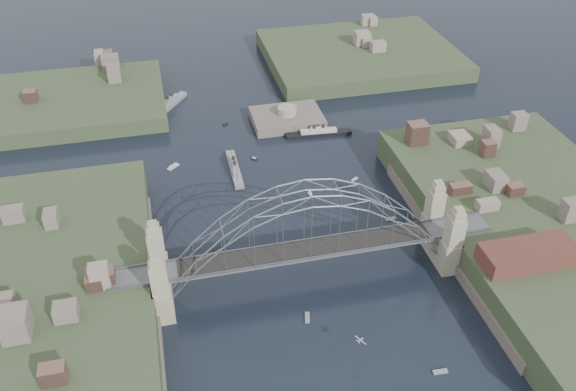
{
  "coord_description": "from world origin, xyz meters",
  "views": [
    {
      "loc": [
        -26.63,
        -94.42,
        94.11
      ],
      "look_at": [
        0.0,
        18.0,
        10.0
      ],
      "focal_mm": 37.6,
      "sensor_mm": 36.0,
      "label": 1
    }
  ],
  "objects_px": {
    "naval_cruiser_near": "(235,168)",
    "wharf_shed": "(528,255)",
    "ocean_liner": "(319,133)",
    "bridge": "(308,235)",
    "fort_island": "(287,123)",
    "naval_cruiser_far": "(171,104)"
  },
  "relations": [
    {
      "from": "bridge",
      "to": "naval_cruiser_far",
      "type": "height_order",
      "value": "bridge"
    },
    {
      "from": "fort_island",
      "to": "ocean_liner",
      "type": "relative_size",
      "value": 1.07
    },
    {
      "from": "naval_cruiser_near",
      "to": "ocean_liner",
      "type": "bearing_deg",
      "value": 25.76
    },
    {
      "from": "naval_cruiser_near",
      "to": "bridge",
      "type": "bearing_deg",
      "value": -79.32
    },
    {
      "from": "fort_island",
      "to": "wharf_shed",
      "type": "xyz_separation_m",
      "value": [
        32.0,
        -84.0,
        10.34
      ]
    },
    {
      "from": "bridge",
      "to": "naval_cruiser_near",
      "type": "distance_m",
      "value": 48.39
    },
    {
      "from": "naval_cruiser_far",
      "to": "fort_island",
      "type": "bearing_deg",
      "value": -29.34
    },
    {
      "from": "bridge",
      "to": "fort_island",
      "type": "bearing_deg",
      "value": 80.27
    },
    {
      "from": "bridge",
      "to": "fort_island",
      "type": "distance_m",
      "value": 72.14
    },
    {
      "from": "fort_island",
      "to": "naval_cruiser_far",
      "type": "distance_m",
      "value": 40.35
    },
    {
      "from": "ocean_liner",
      "to": "bridge",
      "type": "bearing_deg",
      "value": -108.09
    },
    {
      "from": "naval_cruiser_near",
      "to": "ocean_liner",
      "type": "relative_size",
      "value": 0.91
    },
    {
      "from": "bridge",
      "to": "naval_cruiser_far",
      "type": "xyz_separation_m",
      "value": [
        -23.16,
        89.76,
        -11.41
      ]
    },
    {
      "from": "naval_cruiser_near",
      "to": "naval_cruiser_far",
      "type": "xyz_separation_m",
      "value": [
        -14.44,
        43.56,
        0.05
      ]
    },
    {
      "from": "wharf_shed",
      "to": "naval_cruiser_far",
      "type": "distance_m",
      "value": 123.93
    },
    {
      "from": "naval_cruiser_far",
      "to": "bridge",
      "type": "bearing_deg",
      "value": -75.53
    },
    {
      "from": "naval_cruiser_near",
      "to": "wharf_shed",
      "type": "bearing_deg",
      "value": -48.79
    },
    {
      "from": "fort_island",
      "to": "naval_cruiser_far",
      "type": "relative_size",
      "value": 1.41
    },
    {
      "from": "wharf_shed",
      "to": "naval_cruiser_near",
      "type": "xyz_separation_m",
      "value": [
        -52.71,
        60.2,
        -9.13
      ]
    },
    {
      "from": "bridge",
      "to": "naval_cruiser_far",
      "type": "distance_m",
      "value": 93.4
    },
    {
      "from": "bridge",
      "to": "naval_cruiser_near",
      "type": "height_order",
      "value": "bridge"
    },
    {
      "from": "wharf_shed",
      "to": "naval_cruiser_near",
      "type": "relative_size",
      "value": 1.07
    }
  ]
}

